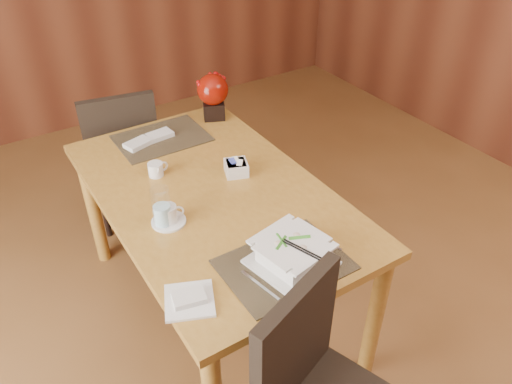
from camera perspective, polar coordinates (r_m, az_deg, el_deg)
dining_table at (r=2.26m, az=-4.86°, el=-1.87°), size 0.90×1.50×0.75m
placemat_near at (r=1.84m, az=3.25°, el=-8.27°), size 0.45×0.33×0.01m
placemat_far at (r=2.63m, az=-10.71°, el=6.09°), size 0.45×0.33×0.01m
soup_setting at (r=1.81m, az=4.11°, el=-7.06°), size 0.31×0.31×0.11m
coffee_cup at (r=2.03m, az=-10.02°, el=-2.68°), size 0.14×0.14×0.08m
water_glass at (r=1.99m, az=-10.74°, el=-1.74°), size 0.09×0.09×0.17m
creamer_jug at (r=2.33m, az=-11.40°, el=2.55°), size 0.09×0.09×0.06m
sugar_caddy at (r=2.29m, az=-2.27°, el=2.77°), size 0.13×0.13×0.06m
berry_decor at (r=2.74m, az=-4.95°, el=11.14°), size 0.17×0.17×0.25m
napkins_far at (r=2.61m, az=-11.96°, el=5.99°), size 0.27×0.14×0.02m
bread_plate at (r=1.73m, az=-7.62°, el=-12.19°), size 0.21×0.21×0.01m
far_chair at (r=3.04m, az=-15.00°, el=4.45°), size 0.49×0.49×0.91m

